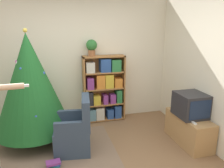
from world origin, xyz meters
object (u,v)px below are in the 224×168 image
Objects in this scene: christmas_tree at (30,84)px; potted_plant at (92,47)px; television at (191,105)px; armchair at (75,133)px; bookshelf at (104,90)px.

potted_plant is (1.16, 0.54, 0.55)m from christmas_tree.
armchair is at bearing 172.50° from television.
potted_plant is at bearing 178.59° from bookshelf.
christmas_tree reaches higher than bookshelf.
bookshelf is 1.54m from christmas_tree.
television is 2.17m from potted_plant.
christmas_tree is at bearing -121.30° from armchair.
potted_plant is at bearing 25.17° from christmas_tree.
television is at bearing -47.58° from bookshelf.
potted_plant is at bearing 162.90° from armchair.
bookshelf is at bearing 21.06° from christmas_tree.
bookshelf is at bearing -1.41° from potted_plant.
television is 2.00m from armchair.
potted_plant reaches higher than bookshelf.
television is at bearing 89.93° from armchair.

